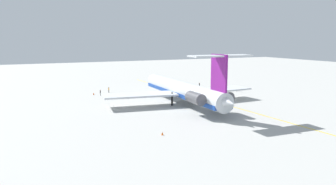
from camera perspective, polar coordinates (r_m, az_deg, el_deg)
The scene contains 10 objects.
ground at distance 86.62m, azimuth 6.82°, elevation -1.84°, with size 326.56×326.56×0.00m, color #ADADA8.
main_jetliner at distance 84.24m, azimuth 2.79°, elevation 0.40°, with size 45.42×40.34×13.23m.
ground_crew_near_nose at distance 104.11m, azimuth -9.98°, elevation 0.54°, with size 0.41×0.27×1.71m.
ground_crew_near_tail at distance 99.70m, azimuth -11.37°, elevation 0.10°, with size 0.42×0.27×1.66m.
ground_crew_portside at distance 107.22m, azimuth 11.53°, elevation 0.74°, with size 0.37×0.29×1.72m.
ground_crew_starboard at distance 113.23m, azimuth 5.33°, elevation 1.33°, with size 0.28×0.42×1.73m.
safety_cone_nose at distance 113.45m, azimuth 4.51°, elevation 0.94°, with size 0.40×0.40×0.55m, color #EA590F.
safety_cone_wingtip at distance 58.24m, azimuth -0.96°, elevation -6.93°, with size 0.40×0.40×0.55m, color #EA590F.
safety_cone_tail at distance 101.47m, azimuth -12.47°, elevation -0.22°, with size 0.40×0.40×0.55m, color #EA590F.
taxiway_centreline at distance 90.44m, azimuth 7.38°, elevation -1.38°, with size 105.30×0.36×0.01m, color gold.
Camera 1 is at (-71.66, 45.82, 16.40)m, focal length 36.07 mm.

